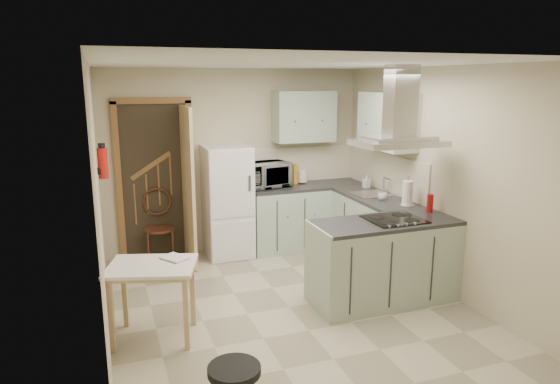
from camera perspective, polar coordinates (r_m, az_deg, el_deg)
name	(u,v)px	position (r m, az deg, el deg)	size (l,w,h in m)	color
floor	(289,307)	(5.41, 1.03, -13.02)	(4.20, 4.20, 0.00)	#B3A88B
ceiling	(290,64)	(4.88, 1.15, 14.47)	(4.20, 4.20, 0.00)	silver
back_wall	(235,161)	(6.97, -5.11, 3.58)	(3.60, 3.60, 0.00)	#BEB393
left_wall	(99,207)	(4.68, -19.95, -1.66)	(4.20, 4.20, 0.00)	#BEB393
right_wall	(439,180)	(5.88, 17.71, 1.31)	(4.20, 4.20, 0.00)	#BEB393
doorway	(156,181)	(6.78, -14.03, 1.28)	(1.10, 0.12, 2.10)	brown
fridge	(228,202)	(6.73, -6.02, -1.11)	(0.60, 0.60, 1.50)	white
counter_back	(287,217)	(7.06, 0.84, -2.91)	(1.08, 0.60, 0.90)	#9EB2A0
counter_right	(363,224)	(6.81, 9.51, -3.66)	(0.60, 1.95, 0.90)	#9EB2A0
splashback	(300,164)	(7.27, 2.27, 3.21)	(1.68, 0.02, 0.50)	beige
wall_cabinet_back	(304,116)	(7.04, 2.75, 8.63)	(0.85, 0.35, 0.70)	#9EB2A0
wall_cabinet_right	(387,121)	(6.39, 12.17, 7.94)	(0.35, 0.90, 0.70)	#9EB2A0
peninsula	(384,261)	(5.52, 11.82, -7.72)	(1.55, 0.65, 0.90)	#9EB2A0
hob	(394,219)	(5.43, 12.94, -3.05)	(0.58, 0.50, 0.01)	black
extractor_hood	(398,143)	(5.27, 13.38, 5.50)	(0.90, 0.55, 0.10)	silver
sink	(371,194)	(6.55, 10.40, -0.24)	(0.45, 0.40, 0.01)	silver
fire_extinguisher	(103,163)	(5.52, -19.58, 3.11)	(0.10, 0.10, 0.32)	#B2140F
drop_leaf_table	(154,302)	(4.83, -14.21, -12.04)	(0.77, 0.58, 0.72)	tan
bentwood_chair	(160,229)	(6.76, -13.59, -4.13)	(0.39, 0.39, 0.87)	#542A1C
microwave	(266,175)	(6.87, -1.64, 1.97)	(0.62, 0.42, 0.34)	black
kettle	(302,176)	(7.14, 2.56, 1.80)	(0.14, 0.14, 0.20)	white
cereal_box	(293,174)	(7.11, 1.46, 2.10)	(0.07, 0.19, 0.28)	#C28416
soap_bottle	(367,181)	(6.93, 9.86, 1.22)	(0.08, 0.08, 0.18)	#ABABB7
paper_towel	(408,193)	(6.03, 14.37, -0.11)	(0.12, 0.12, 0.31)	white
cup	(383,196)	(6.27, 11.64, -0.50)	(0.11, 0.11, 0.09)	silver
red_bottle	(430,203)	(5.81, 16.76, -1.24)	(0.07, 0.07, 0.20)	#A4120E
book	(167,256)	(4.71, -12.76, -7.14)	(0.18, 0.24, 0.11)	maroon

